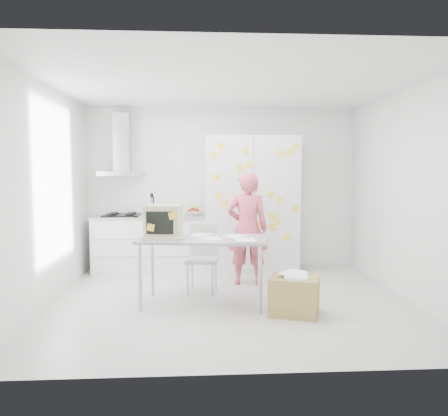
{
  "coord_description": "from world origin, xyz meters",
  "views": [
    {
      "loc": [
        -0.42,
        -5.41,
        1.66
      ],
      "look_at": [
        -0.05,
        0.66,
        1.13
      ],
      "focal_mm": 35.0,
      "sensor_mm": 36.0,
      "label": 1
    }
  ],
  "objects": [
    {
      "name": "tall_cabinet",
      "position": [
        0.45,
        1.67,
        1.1
      ],
      "size": [
        1.5,
        0.68,
        2.2
      ],
      "color": "silver",
      "rests_on": "ground"
    },
    {
      "name": "chair",
      "position": [
        -0.35,
        0.49,
        0.52
      ],
      "size": [
        0.48,
        0.48,
        0.91
      ],
      "rotation": [
        0.0,
        0.0,
        -0.17
      ],
      "color": "#AFB0AE",
      "rests_on": "ground"
    },
    {
      "name": "range_hood",
      "position": [
        -1.65,
        1.84,
        1.96
      ],
      "size": [
        0.7,
        0.48,
        1.01
      ],
      "color": "silver",
      "rests_on": "walls"
    },
    {
      "name": "floor",
      "position": [
        0.0,
        0.0,
        -0.01
      ],
      "size": [
        4.5,
        4.0,
        0.02
      ],
      "primitive_type": "cube",
      "color": "silver",
      "rests_on": "ground"
    },
    {
      "name": "person",
      "position": [
        0.29,
        0.81,
        0.82
      ],
      "size": [
        0.64,
        0.46,
        1.63
      ],
      "primitive_type": "imported",
      "rotation": [
        0.0,
        0.0,
        3.02
      ],
      "color": "#CC4F63",
      "rests_on": "ground"
    },
    {
      "name": "walls",
      "position": [
        0.0,
        0.72,
        1.35
      ],
      "size": [
        4.52,
        4.01,
        2.7
      ],
      "color": "white",
      "rests_on": "ground"
    },
    {
      "name": "cardboard_box",
      "position": [
        0.68,
        -0.56,
        0.23
      ],
      "size": [
        0.66,
        0.6,
        0.48
      ],
      "rotation": [
        0.0,
        0.0,
        -0.35
      ],
      "color": "#A99249",
      "rests_on": "ground"
    },
    {
      "name": "ceiling",
      "position": [
        0.0,
        0.0,
        2.7
      ],
      "size": [
        4.5,
        4.0,
        0.02
      ],
      "primitive_type": "cube",
      "color": "white",
      "rests_on": "walls"
    },
    {
      "name": "desk",
      "position": [
        -0.67,
        -0.02,
        0.93
      ],
      "size": [
        1.62,
        0.96,
        1.23
      ],
      "rotation": [
        0.0,
        0.0,
        -0.12
      ],
      "color": "#9BA0A5",
      "rests_on": "ground"
    },
    {
      "name": "counter_run",
      "position": [
        -1.2,
        1.7,
        0.47
      ],
      "size": [
        1.84,
        0.63,
        1.28
      ],
      "color": "white",
      "rests_on": "ground"
    }
  ]
}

